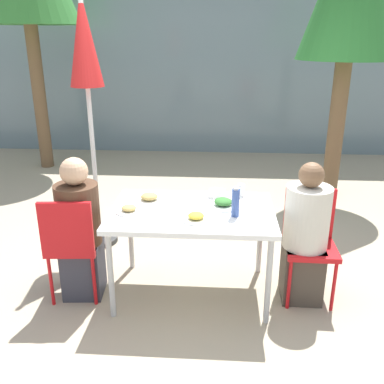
{
  "coord_description": "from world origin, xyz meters",
  "views": [
    {
      "loc": [
        0.21,
        -3.09,
        2.05
      ],
      "look_at": [
        0.0,
        0.0,
        0.9
      ],
      "focal_mm": 40.0,
      "sensor_mm": 36.0,
      "label": 1
    }
  ],
  "objects_px": {
    "person_right": "(305,238)",
    "bottle": "(236,202)",
    "chair_right": "(310,235)",
    "salad_bowl": "(217,193)",
    "person_left": "(80,232)",
    "closed_umbrella": "(86,61)",
    "drinking_cup": "(241,190)",
    "chair_left": "(72,240)"
  },
  "relations": [
    {
      "from": "bottle",
      "to": "salad_bowl",
      "type": "relative_size",
      "value": 1.63
    },
    {
      "from": "chair_left",
      "to": "chair_right",
      "type": "xyz_separation_m",
      "value": [
        1.88,
        0.22,
        0.0
      ]
    },
    {
      "from": "chair_right",
      "to": "bottle",
      "type": "distance_m",
      "value": 0.71
    },
    {
      "from": "bottle",
      "to": "person_left",
      "type": "bearing_deg",
      "value": 178.58
    },
    {
      "from": "closed_umbrella",
      "to": "drinking_cup",
      "type": "distance_m",
      "value": 1.83
    },
    {
      "from": "salad_bowl",
      "to": "bottle",
      "type": "bearing_deg",
      "value": -70.49
    },
    {
      "from": "person_left",
      "to": "closed_umbrella",
      "type": "relative_size",
      "value": 0.49
    },
    {
      "from": "person_left",
      "to": "bottle",
      "type": "height_order",
      "value": "person_left"
    },
    {
      "from": "chair_right",
      "to": "salad_bowl",
      "type": "height_order",
      "value": "chair_right"
    },
    {
      "from": "person_left",
      "to": "closed_umbrella",
      "type": "bearing_deg",
      "value": 93.36
    },
    {
      "from": "chair_right",
      "to": "bottle",
      "type": "height_order",
      "value": "bottle"
    },
    {
      "from": "salad_bowl",
      "to": "person_left",
      "type": "bearing_deg",
      "value": -161.02
    },
    {
      "from": "person_right",
      "to": "salad_bowl",
      "type": "distance_m",
      "value": 0.81
    },
    {
      "from": "chair_right",
      "to": "bottle",
      "type": "xyz_separation_m",
      "value": [
        -0.61,
        -0.16,
        0.33
      ]
    },
    {
      "from": "chair_left",
      "to": "closed_umbrella",
      "type": "relative_size",
      "value": 0.37
    },
    {
      "from": "person_left",
      "to": "person_right",
      "type": "bearing_deg",
      "value": -2.66
    },
    {
      "from": "chair_left",
      "to": "closed_umbrella",
      "type": "distance_m",
      "value": 1.65
    },
    {
      "from": "chair_right",
      "to": "closed_umbrella",
      "type": "xyz_separation_m",
      "value": [
        -1.97,
        0.8,
        1.29
      ]
    },
    {
      "from": "person_left",
      "to": "drinking_cup",
      "type": "relative_size",
      "value": 11.25
    },
    {
      "from": "chair_left",
      "to": "person_right",
      "type": "distance_m",
      "value": 1.84
    },
    {
      "from": "person_left",
      "to": "chair_right",
      "type": "distance_m",
      "value": 1.84
    },
    {
      "from": "person_left",
      "to": "drinking_cup",
      "type": "bearing_deg",
      "value": 12.82
    },
    {
      "from": "person_left",
      "to": "salad_bowl",
      "type": "distance_m",
      "value": 1.17
    },
    {
      "from": "closed_umbrella",
      "to": "person_right",
      "type": "bearing_deg",
      "value": -24.67
    },
    {
      "from": "chair_left",
      "to": "drinking_cup",
      "type": "bearing_deg",
      "value": 15.51
    },
    {
      "from": "person_left",
      "to": "salad_bowl",
      "type": "height_order",
      "value": "person_left"
    },
    {
      "from": "closed_umbrella",
      "to": "salad_bowl",
      "type": "bearing_deg",
      "value": -24.85
    },
    {
      "from": "bottle",
      "to": "salad_bowl",
      "type": "xyz_separation_m",
      "value": [
        -0.14,
        0.4,
        -0.08
      ]
    },
    {
      "from": "drinking_cup",
      "to": "salad_bowl",
      "type": "xyz_separation_m",
      "value": [
        -0.21,
        -0.03,
        -0.02
      ]
    },
    {
      "from": "chair_right",
      "to": "salad_bowl",
      "type": "relative_size",
      "value": 6.23
    },
    {
      "from": "chair_left",
      "to": "person_left",
      "type": "distance_m",
      "value": 0.1
    },
    {
      "from": "person_left",
      "to": "chair_right",
      "type": "xyz_separation_m",
      "value": [
        1.84,
        0.13,
        -0.03
      ]
    },
    {
      "from": "person_left",
      "to": "closed_umbrella",
      "type": "height_order",
      "value": "closed_umbrella"
    },
    {
      "from": "bottle",
      "to": "drinking_cup",
      "type": "xyz_separation_m",
      "value": [
        0.06,
        0.43,
        -0.06
      ]
    },
    {
      "from": "bottle",
      "to": "drinking_cup",
      "type": "distance_m",
      "value": 0.44
    },
    {
      "from": "bottle",
      "to": "chair_left",
      "type": "bearing_deg",
      "value": -177.62
    },
    {
      "from": "chair_left",
      "to": "bottle",
      "type": "bearing_deg",
      "value": -2.06
    },
    {
      "from": "person_right",
      "to": "bottle",
      "type": "distance_m",
      "value": 0.65
    },
    {
      "from": "person_left",
      "to": "person_right",
      "type": "distance_m",
      "value": 1.79
    },
    {
      "from": "salad_bowl",
      "to": "drinking_cup",
      "type": "bearing_deg",
      "value": 7.7
    },
    {
      "from": "chair_right",
      "to": "person_right",
      "type": "distance_m",
      "value": 0.1
    },
    {
      "from": "person_left",
      "to": "person_right",
      "type": "height_order",
      "value": "person_left"
    }
  ]
}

